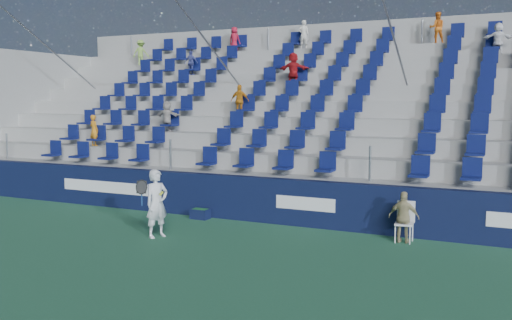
{
  "coord_description": "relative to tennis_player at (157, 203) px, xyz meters",
  "views": [
    {
      "loc": [
        6.55,
        -10.49,
        3.27
      ],
      "look_at": [
        0.2,
        2.8,
        1.7
      ],
      "focal_mm": 40.0,
      "sensor_mm": 36.0,
      "label": 1
    }
  ],
  "objects": [
    {
      "name": "sponsor_wall",
      "position": [
        1.32,
        2.64,
        -0.21
      ],
      "size": [
        24.0,
        0.32,
        1.2
      ],
      "color": "#0E1535",
      "rests_on": "ground"
    },
    {
      "name": "ground",
      "position": [
        1.31,
        -0.51,
        -0.82
      ],
      "size": [
        70.0,
        70.0,
        0.0
      ],
      "primitive_type": "plane",
      "color": "#2A6342",
      "rests_on": "ground"
    },
    {
      "name": "line_judge",
      "position": [
        5.4,
        1.99,
        -0.22
      ],
      "size": [
        0.7,
        0.3,
        1.19
      ],
      "primitive_type": "imported",
      "rotation": [
        0.0,
        0.0,
        3.15
      ],
      "color": "tan",
      "rests_on": "ground"
    },
    {
      "name": "line_judge_chair",
      "position": [
        5.4,
        2.14,
        -0.28
      ],
      "size": [
        0.45,
        0.46,
        0.93
      ],
      "color": "white",
      "rests_on": "ground"
    },
    {
      "name": "ball_bin",
      "position": [
        -0.16,
        2.24,
        -0.66
      ],
      "size": [
        0.5,
        0.33,
        0.28
      ],
      "color": "#0E1535",
      "rests_on": "ground"
    },
    {
      "name": "grandstand",
      "position": [
        1.31,
        7.74,
        1.32
      ],
      "size": [
        24.0,
        8.17,
        6.63
      ],
      "color": "#989894",
      "rests_on": "ground"
    },
    {
      "name": "tennis_player",
      "position": [
        0.0,
        0.0,
        0.0
      ],
      "size": [
        0.69,
        0.69,
        1.62
      ],
      "color": "silver",
      "rests_on": "ground"
    }
  ]
}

